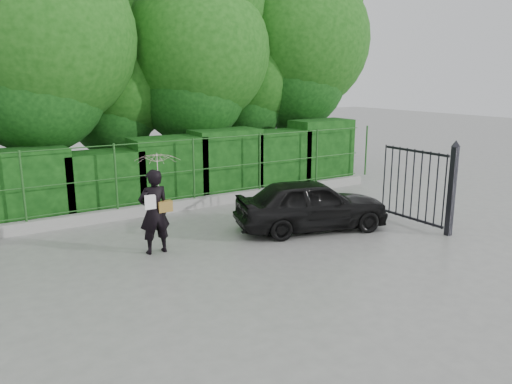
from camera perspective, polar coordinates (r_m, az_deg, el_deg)
ground at (r=11.05m, az=1.13°, el=-7.22°), size 80.00×80.00×0.00m
kerb at (r=14.80m, az=-8.43°, el=-1.46°), size 14.00×0.25×0.30m
fence at (r=14.67m, az=-7.78°, el=2.62°), size 14.13×0.06×1.80m
hedge at (r=15.54m, az=-9.78°, el=2.56°), size 14.20×1.20×2.30m
trees at (r=17.78m, az=-9.81°, el=15.43°), size 17.10×6.15×8.08m
gate at (r=13.25m, az=19.85°, el=0.78°), size 0.22×2.33×2.36m
woman at (r=11.08m, az=-11.30°, el=0.34°), size 0.98×0.98×2.23m
car at (r=12.76m, az=6.36°, el=-1.39°), size 4.16×2.55×1.32m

